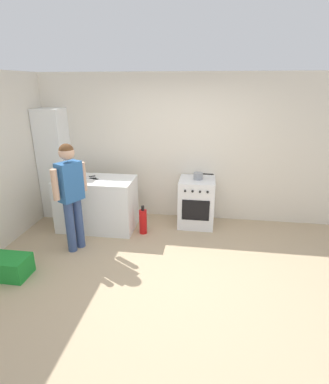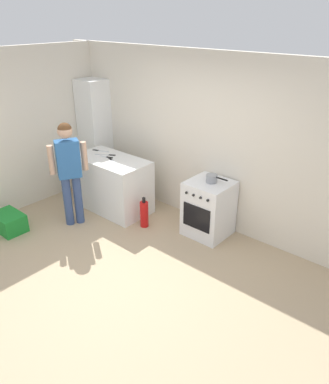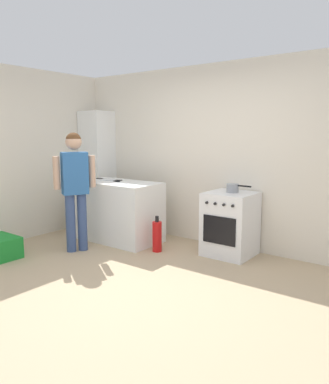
{
  "view_description": "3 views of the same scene",
  "coord_description": "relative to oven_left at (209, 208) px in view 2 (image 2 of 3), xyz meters",
  "views": [
    {
      "loc": [
        0.5,
        -3.38,
        2.41
      ],
      "look_at": [
        -0.1,
        0.76,
        0.89
      ],
      "focal_mm": 28.0,
      "sensor_mm": 36.0,
      "label": 1
    },
    {
      "loc": [
        3.05,
        -2.54,
        3.05
      ],
      "look_at": [
        0.24,
        0.7,
        0.98
      ],
      "focal_mm": 35.0,
      "sensor_mm": 36.0,
      "label": 2
    },
    {
      "loc": [
        2.58,
        -2.84,
        1.62
      ],
      "look_at": [
        -0.03,
        0.63,
        0.94
      ],
      "focal_mm": 35.0,
      "sensor_mm": 36.0,
      "label": 3
    }
  ],
  "objects": [
    {
      "name": "ground_plane",
      "position": [
        -0.35,
        -1.58,
        -0.43
      ],
      "size": [
        8.0,
        8.0,
        0.0
      ],
      "primitive_type": "plane",
      "color": "tan"
    },
    {
      "name": "back_wall",
      "position": [
        -0.35,
        0.37,
        0.87
      ],
      "size": [
        6.0,
        0.1,
        2.6
      ],
      "primitive_type": "cube",
      "color": "silver",
      "rests_on": "ground"
    },
    {
      "name": "side_wall_left",
      "position": [
        -2.95,
        -1.18,
        0.87
      ],
      "size": [
        0.1,
        3.1,
        2.6
      ],
      "primitive_type": "cube",
      "color": "silver",
      "rests_on": "ground"
    },
    {
      "name": "counter_unit",
      "position": [
        -1.7,
        -0.38,
        0.02
      ],
      "size": [
        1.3,
        0.7,
        0.9
      ],
      "primitive_type": "cube",
      "color": "white",
      "rests_on": "ground"
    },
    {
      "name": "oven_left",
      "position": [
        0.0,
        0.0,
        0.0
      ],
      "size": [
        0.61,
        0.62,
        0.85
      ],
      "color": "white",
      "rests_on": "ground"
    },
    {
      "name": "pot",
      "position": [
        0.02,
        0.02,
        0.48
      ],
      "size": [
        0.34,
        0.16,
        0.12
      ],
      "color": "gray",
      "rests_on": "oven_left"
    },
    {
      "name": "knife_bread",
      "position": [
        -1.88,
        -0.31,
        0.48
      ],
      "size": [
        0.31,
        0.22,
        0.01
      ],
      "color": "silver",
      "rests_on": "counter_unit"
    },
    {
      "name": "knife_chef",
      "position": [
        -2.12,
        -0.24,
        0.48
      ],
      "size": [
        0.3,
        0.14,
        0.01
      ],
      "color": "silver",
      "rests_on": "counter_unit"
    },
    {
      "name": "knife_carving",
      "position": [
        -1.59,
        -0.43,
        0.48
      ],
      "size": [
        0.32,
        0.13,
        0.01
      ],
      "color": "silver",
      "rests_on": "counter_unit"
    },
    {
      "name": "knife_utility",
      "position": [
        -1.8,
        -0.37,
        0.48
      ],
      "size": [
        0.25,
        0.1,
        0.01
      ],
      "color": "silver",
      "rests_on": "counter_unit"
    },
    {
      "name": "person",
      "position": [
        -1.78,
        -1.12,
        0.55
      ],
      "size": [
        0.34,
        0.51,
        1.64
      ],
      "color": "#384C7A",
      "rests_on": "ground"
    },
    {
      "name": "fire_extinguisher",
      "position": [
        -0.87,
        -0.48,
        -0.21
      ],
      "size": [
        0.13,
        0.13,
        0.5
      ],
      "color": "red",
      "rests_on": "ground"
    },
    {
      "name": "recycling_crate_lower",
      "position": [
        -2.36,
        -1.93,
        -0.29
      ],
      "size": [
        0.52,
        0.36,
        0.28
      ],
      "primitive_type": "cube",
      "color": "#1E842D",
      "rests_on": "ground"
    },
    {
      "name": "larder_cabinet",
      "position": [
        -2.65,
        0.1,
        0.57
      ],
      "size": [
        0.48,
        0.44,
        2.0
      ],
      "primitive_type": "cube",
      "color": "white",
      "rests_on": "ground"
    }
  ]
}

